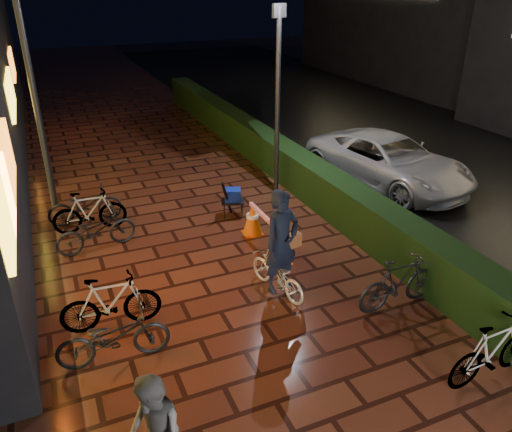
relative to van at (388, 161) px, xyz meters
name	(u,v)px	position (x,y,z in m)	size (l,w,h in m)	color
ground	(293,365)	(-5.71, -5.40, -0.68)	(80.00, 80.00, 0.00)	#381911
asphalt_road	(485,172)	(3.29, -0.40, -0.68)	(11.00, 60.00, 0.01)	black
hedge	(269,151)	(-2.41, 2.60, -0.18)	(0.70, 20.00, 1.00)	black
van	(388,161)	(0.00, 0.00, 0.00)	(2.24, 4.86, 1.35)	#A5A5A9
lamp_post_hedge	(278,96)	(-3.07, 0.73, 1.90)	(0.43, 0.25, 4.70)	black
lamp_post_sf	(31,80)	(-8.61, 2.17, 2.45)	(0.53, 0.29, 5.69)	black
cyclist	(280,257)	(-5.09, -3.62, 0.08)	(0.83, 1.51, 2.05)	silver
traffic_barrier	(266,232)	(-4.60, -1.95, -0.31)	(0.48, 1.84, 0.74)	#E5560C
cart_assembly	(232,196)	(-4.69, -0.21, -0.17)	(0.69, 0.59, 0.99)	black
parked_bikes_storefront	(97,248)	(-8.00, -1.41, -0.22)	(1.94, 5.72, 0.98)	black
parked_bikes_hedge	(441,313)	(-3.31, -5.77, -0.19)	(1.76, 2.46, 0.98)	black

